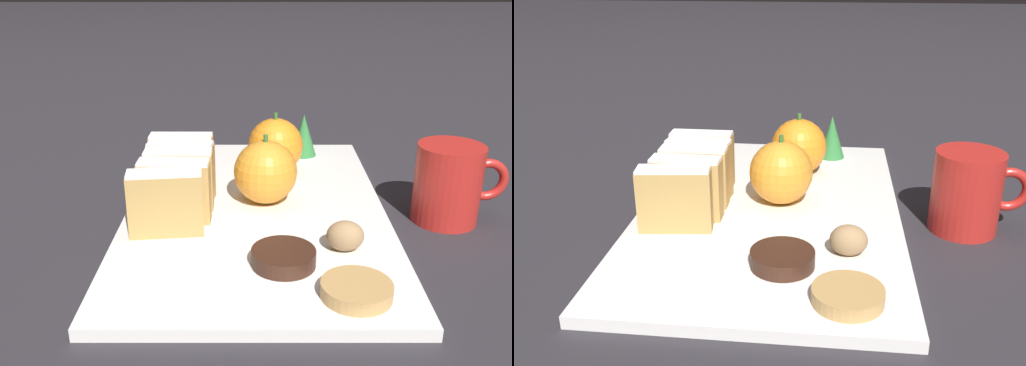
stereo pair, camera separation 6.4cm
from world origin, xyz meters
TOP-DOWN VIEW (x-y plane):
  - ground_plane at (0.00, 0.00)m, footprint 6.00×6.00m
  - serving_platter at (0.00, 0.00)m, footprint 0.29×0.45m
  - stollen_slice_front at (-0.09, -0.06)m, footprint 0.08×0.03m
  - stollen_slice_second at (-0.09, -0.03)m, footprint 0.08×0.03m
  - stollen_slice_third at (-0.09, -0.00)m, footprint 0.08×0.03m
  - stollen_slice_fourth at (-0.09, 0.03)m, footprint 0.08×0.03m
  - stollen_slice_fifth at (-0.09, 0.06)m, footprint 0.08×0.02m
  - orange_near at (0.01, 0.02)m, footprint 0.07×0.07m
  - orange_far at (0.03, 0.11)m, footprint 0.07×0.07m
  - walnut at (0.09, -0.10)m, footprint 0.04×0.03m
  - chocolate_cookie at (0.03, -0.13)m, footprint 0.06×0.06m
  - gingerbread_cookie at (0.08, -0.18)m, footprint 0.06×0.06m
  - evergreen_sprig at (0.07, 0.18)m, footprint 0.04×0.04m
  - coffee_mug at (0.21, -0.01)m, footprint 0.10×0.07m

SIDE VIEW (x-z plane):
  - ground_plane at x=0.00m, z-range 0.00..0.00m
  - serving_platter at x=0.00m, z-range 0.00..0.01m
  - gingerbread_cookie at x=0.08m, z-range 0.01..0.02m
  - chocolate_cookie at x=0.03m, z-range 0.01..0.03m
  - walnut at x=0.09m, z-range 0.01..0.04m
  - evergreen_sprig at x=0.07m, z-range 0.01..0.07m
  - coffee_mug at x=0.21m, z-range 0.00..0.09m
  - stollen_slice_front at x=-0.09m, z-range 0.01..0.08m
  - stollen_slice_second at x=-0.09m, z-range 0.01..0.08m
  - stollen_slice_third at x=-0.09m, z-range 0.01..0.08m
  - stollen_slice_fourth at x=-0.09m, z-range 0.01..0.08m
  - stollen_slice_fifth at x=-0.09m, z-range 0.01..0.08m
  - orange_far at x=0.03m, z-range 0.01..0.09m
  - orange_near at x=0.01m, z-range 0.01..0.09m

